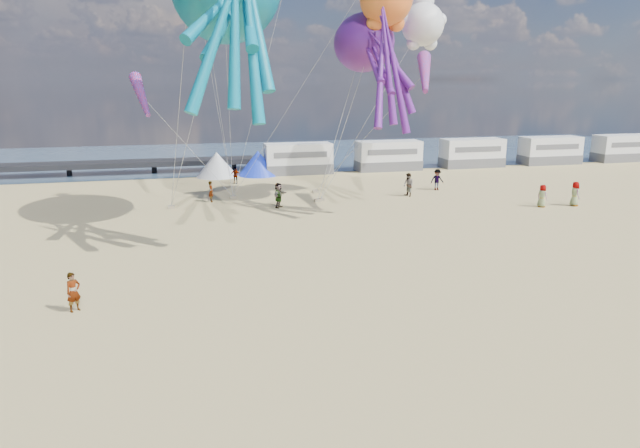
{
  "coord_description": "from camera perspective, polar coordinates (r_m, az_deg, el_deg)",
  "views": [
    {
      "loc": [
        -5.23,
        -15.34,
        9.13
      ],
      "look_at": [
        -0.04,
        6.0,
        3.55
      ],
      "focal_mm": 32.0,
      "sensor_mm": 36.0,
      "label": 1
    }
  ],
  "objects": [
    {
      "name": "sandbag_e",
      "position": [
        45.55,
        -8.68,
        2.68
      ],
      "size": [
        0.5,
        0.35,
        0.22
      ],
      "primitive_type": "cube",
      "color": "gray",
      "rests_on": "ground"
    },
    {
      "name": "standing_person",
      "position": [
        25.16,
        -23.43,
        -6.26
      ],
      "size": [
        0.71,
        0.68,
        1.64
      ],
      "primitive_type": "imported",
      "rotation": [
        0.0,
        0.0,
        0.66
      ],
      "color": "tan",
      "rests_on": "ground"
    },
    {
      "name": "motorhome_2",
      "position": [
        63.52,
        14.97,
        6.89
      ],
      "size": [
        6.6,
        2.5,
        3.0
      ],
      "primitive_type": "cube",
      "color": "silver",
      "rests_on": "ground"
    },
    {
      "name": "beachgoer_2",
      "position": [
        49.37,
        11.63,
        4.36
      ],
      "size": [
        0.89,
        0.71,
        1.78
      ],
      "primitive_type": "imported",
      "rotation": [
        0.0,
        0.0,
        6.24
      ],
      "color": "#7F6659",
      "rests_on": "ground"
    },
    {
      "name": "kite_octopus_purple",
      "position": [
        43.12,
        4.37,
        17.62
      ],
      "size": [
        6.7,
        9.98,
        10.51
      ],
      "primitive_type": null,
      "rotation": [
        0.0,
        0.0,
        0.33
      ],
      "color": "#5A1A7B"
    },
    {
      "name": "motorhome_1",
      "position": [
        59.59,
        6.85,
        6.81
      ],
      "size": [
        6.6,
        2.5,
        3.0
      ],
      "primitive_type": "cube",
      "color": "silver",
      "rests_on": "ground"
    },
    {
      "name": "kite_panda",
      "position": [
        45.55,
        10.24,
        19.06
      ],
      "size": [
        3.96,
        3.74,
        5.42
      ],
      "primitive_type": null,
      "rotation": [
        0.0,
        0.0,
        0.03
      ],
      "color": "silver"
    },
    {
      "name": "sandbag_c",
      "position": [
        44.05,
        0.06,
        2.45
      ],
      "size": [
        0.5,
        0.35,
        0.22
      ],
      "primitive_type": "cube",
      "color": "gray",
      "rests_on": "ground"
    },
    {
      "name": "beachgoer_3",
      "position": [
        52.03,
        -8.48,
        4.84
      ],
      "size": [
        1.08,
        0.79,
        1.5
      ],
      "primitive_type": "imported",
      "rotation": [
        0.0,
        0.0,
        6.02
      ],
      "color": "#7F6659",
      "rests_on": "ground"
    },
    {
      "name": "beachgoer_6",
      "position": [
        44.93,
        21.33,
        2.63
      ],
      "size": [
        0.55,
        0.69,
        1.66
      ],
      "primitive_type": "imported",
      "rotation": [
        0.0,
        0.0,
        1.85
      ],
      "color": "#7F6659",
      "rests_on": "ground"
    },
    {
      "name": "beachgoer_0",
      "position": [
        46.28,
        24.14,
        2.77
      ],
      "size": [
        0.49,
        0.7,
        1.81
      ],
      "primitive_type": "imported",
      "rotation": [
        0.0,
        0.0,
        1.48
      ],
      "color": "#7F6659",
      "rests_on": "ground"
    },
    {
      "name": "sandbag_d",
      "position": [
        47.4,
        -0.46,
        3.29
      ],
      "size": [
        0.5,
        0.35,
        0.22
      ],
      "primitive_type": "cube",
      "color": "gray",
      "rests_on": "ground"
    },
    {
      "name": "tent_blue",
      "position": [
        56.37,
        -6.21,
        6.09
      ],
      "size": [
        4.0,
        4.0,
        2.4
      ],
      "primitive_type": "cone",
      "color": "#1933CC",
      "rests_on": "ground"
    },
    {
      "name": "motorhome_4",
      "position": [
        74.46,
        28.03,
        6.73
      ],
      "size": [
        6.6,
        2.5,
        3.0
      ],
      "primitive_type": "cube",
      "color": "silver",
      "rests_on": "ground"
    },
    {
      "name": "beachgoer_5",
      "position": [
        44.43,
        -10.83,
        3.21
      ],
      "size": [
        0.56,
        1.52,
        1.61
      ],
      "primitive_type": "imported",
      "rotation": [
        0.0,
        0.0,
        1.63
      ],
      "color": "#7F6659",
      "rests_on": "ground"
    },
    {
      "name": "beachgoer_1",
      "position": [
        46.24,
        8.83,
        3.89
      ],
      "size": [
        0.82,
        1.04,
        1.87
      ],
      "primitive_type": "imported",
      "rotation": [
        0.0,
        0.0,
        4.98
      ],
      "color": "#7F6659",
      "rests_on": "ground"
    },
    {
      "name": "tent_white",
      "position": [
        56.0,
        -10.29,
        5.89
      ],
      "size": [
        4.0,
        4.0,
        2.4
      ],
      "primitive_type": "cone",
      "color": "white",
      "rests_on": "ground"
    },
    {
      "name": "water",
      "position": [
        71.12,
        -9.41,
        6.71
      ],
      "size": [
        120.0,
        120.0,
        0.0
      ],
      "primitive_type": "plane",
      "color": "#31485F",
      "rests_on": "ground"
    },
    {
      "name": "windsock_right",
      "position": [
        43.02,
        -17.44,
        12.18
      ],
      "size": [
        1.96,
        5.42,
        5.35
      ],
      "primitive_type": null,
      "rotation": [
        0.0,
        0.0,
        0.2
      ],
      "color": "red"
    },
    {
      "name": "beachgoer_4",
      "position": [
        41.78,
        -4.16,
        2.89
      ],
      "size": [
        0.99,
        1.14,
        1.84
      ],
      "primitive_type": "imported",
      "rotation": [
        0.0,
        0.0,
        0.95
      ],
      "color": "#7F6659",
      "rests_on": "ground"
    },
    {
      "name": "sandbag_a",
      "position": [
        42.91,
        -14.64,
        1.66
      ],
      "size": [
        0.5,
        0.35,
        0.22
      ],
      "primitive_type": "cube",
      "color": "gray",
      "rests_on": "ground"
    },
    {
      "name": "motorhome_3",
      "position": [
        68.55,
        22.02,
        6.84
      ],
      "size": [
        6.6,
        2.5,
        3.0
      ],
      "primitive_type": "cube",
      "color": "silver",
      "rests_on": "ground"
    },
    {
      "name": "ground",
      "position": [
        18.61,
        4.65,
        -15.18
      ],
      "size": [
        120.0,
        120.0,
        0.0
      ],
      "primitive_type": "plane",
      "color": "tan",
      "rests_on": "ground"
    },
    {
      "name": "sandbag_b",
      "position": [
        43.86,
        -0.23,
        2.39
      ],
      "size": [
        0.5,
        0.35,
        0.22
      ],
      "primitive_type": "cube",
      "color": "gray",
      "rests_on": "ground"
    },
    {
      "name": "motorhome_0",
      "position": [
        56.98,
        -2.2,
        6.56
      ],
      "size": [
        6.6,
        2.5,
        3.0
      ],
      "primitive_type": "cube",
      "color": "silver",
      "rests_on": "ground"
    },
    {
      "name": "windsock_mid",
      "position": [
        40.97,
        10.42,
        14.6
      ],
      "size": [
        2.91,
        5.4,
        5.41
      ],
      "primitive_type": null,
      "rotation": [
        0.0,
        0.0,
        -0.37
      ],
      "color": "red"
    }
  ]
}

